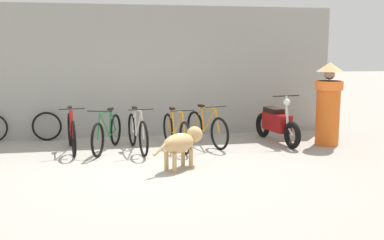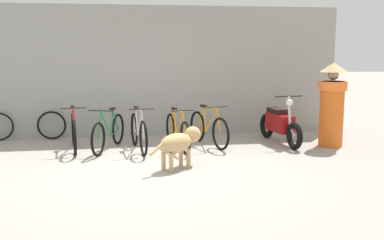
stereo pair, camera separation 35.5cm
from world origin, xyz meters
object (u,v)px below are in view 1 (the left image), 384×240
at_px(stray_dog, 182,142).
at_px(bicycle_1, 107,133).
at_px(motorcycle, 277,124).
at_px(person_in_robes, 328,103).
at_px(bicycle_0, 72,133).
at_px(bicycle_3, 176,131).
at_px(bicycle_2, 137,133).
at_px(bicycle_4, 207,129).
at_px(spare_tire_left, 47,126).

bearing_deg(stray_dog, bicycle_1, 89.26).
xyz_separation_m(motorcycle, person_in_robes, (0.92, -0.40, 0.47)).
bearing_deg(motorcycle, stray_dog, -61.46).
height_order(bicycle_1, motorcycle, motorcycle).
bearing_deg(bicycle_0, person_in_robes, 77.73).
bearing_deg(bicycle_0, bicycle_3, 78.25).
height_order(bicycle_2, bicycle_4, bicycle_2).
relative_size(bicycle_2, spare_tire_left, 2.66).
relative_size(bicycle_0, bicycle_3, 0.98).
distance_m(bicycle_3, person_in_robes, 3.11).
xyz_separation_m(bicycle_0, bicycle_3, (1.99, -0.13, -0.02)).
xyz_separation_m(bicycle_3, bicycle_4, (0.64, 0.16, 0.01)).
xyz_separation_m(bicycle_1, bicycle_4, (1.97, 0.13, 0.00)).
bearing_deg(bicycle_4, bicycle_2, -97.50).
distance_m(bicycle_1, bicycle_2, 0.58).
relative_size(bicycle_3, person_in_robes, 1.01).
bearing_deg(bicycle_3, bicycle_4, 95.13).
xyz_separation_m(stray_dog, person_in_robes, (3.18, 1.25, 0.43)).
bearing_deg(stray_dog, spare_tire_left, 92.88).
bearing_deg(bicycle_3, person_in_robes, 76.32).
bearing_deg(motorcycle, bicycle_3, -93.45).
bearing_deg(spare_tire_left, bicycle_3, -25.98).
distance_m(bicycle_0, bicycle_1, 0.67).
distance_m(bicycle_2, bicycle_3, 0.76).
bearing_deg(motorcycle, person_in_robes, 58.73).
height_order(bicycle_3, bicycle_4, bicycle_4).
distance_m(bicycle_0, bicycle_2, 1.25).
height_order(bicycle_1, bicycle_2, bicycle_2).
distance_m(bicycle_3, spare_tire_left, 2.86).
bearing_deg(spare_tire_left, bicycle_0, -62.36).
bearing_deg(bicycle_3, motorcycle, 85.11).
distance_m(bicycle_4, person_in_robes, 2.49).
relative_size(bicycle_4, motorcycle, 0.88).
bearing_deg(bicycle_2, bicycle_1, -110.20).
height_order(person_in_robes, spare_tire_left, person_in_robes).
height_order(bicycle_0, person_in_robes, person_in_robes).
height_order(bicycle_0, stray_dog, bicycle_0).
bearing_deg(spare_tire_left, bicycle_2, -36.46).
xyz_separation_m(bicycle_4, motorcycle, (1.49, -0.01, 0.05)).
distance_m(bicycle_4, motorcycle, 1.49).
xyz_separation_m(person_in_robes, spare_tire_left, (-5.62, 1.50, -0.55)).
bearing_deg(motorcycle, spare_tire_left, -110.72).
height_order(bicycle_3, person_in_robes, person_in_robes).
height_order(motorcycle, person_in_robes, person_in_robes).
height_order(bicycle_1, bicycle_3, bicycle_1).
distance_m(motorcycle, spare_tire_left, 4.83).
height_order(bicycle_0, spare_tire_left, bicycle_0).
height_order(bicycle_0, bicycle_2, bicycle_0).
bearing_deg(stray_dog, bicycle_4, 26.21).
height_order(bicycle_4, stray_dog, bicycle_4).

